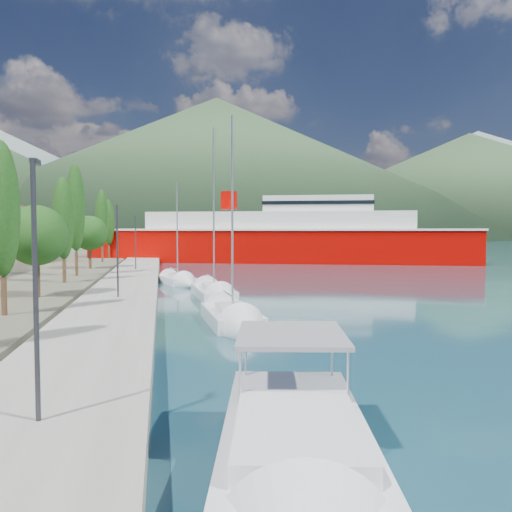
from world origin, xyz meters
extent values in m
plane|color=#194251|center=(0.00, 120.00, 0.00)|extent=(1400.00, 1400.00, 0.00)
cube|color=gray|center=(-9.00, 26.00, 0.40)|extent=(5.00, 88.00, 0.80)
cone|color=slate|center=(80.00, 680.00, 90.00)|extent=(760.00, 760.00, 180.00)
cone|color=slate|center=(420.00, 600.00, 70.00)|extent=(640.00, 640.00, 140.00)
cone|color=#2F492C|center=(40.00, 400.00, 57.50)|extent=(480.00, 480.00, 115.00)
cone|color=#2F492C|center=(260.00, 380.00, 45.00)|extent=(420.00, 420.00, 90.00)
cylinder|color=#47301E|center=(-14.38, 9.93, 1.72)|extent=(0.30, 0.30, 2.03)
ellipsoid|color=#1A4214|center=(-14.38, 9.93, 6.34)|extent=(1.80, 1.80, 7.21)
cylinder|color=#47301E|center=(-14.38, 17.18, 1.97)|extent=(0.36, 0.36, 2.54)
sphere|color=#1A4214|center=(-14.38, 17.18, 4.86)|extent=(4.06, 4.06, 4.06)
cylinder|color=#47301E|center=(-14.38, 26.68, 1.69)|extent=(0.30, 0.30, 1.99)
ellipsoid|color=#1A4214|center=(-14.38, 26.68, 6.22)|extent=(1.80, 1.80, 7.05)
cylinder|color=#47301E|center=(-14.38, 33.00, 1.91)|extent=(0.30, 0.30, 2.43)
ellipsoid|color=#1A4214|center=(-14.38, 33.00, 7.43)|extent=(1.80, 1.80, 8.60)
cylinder|color=#47301E|center=(-14.38, 42.52, 1.97)|extent=(0.36, 0.36, 2.54)
sphere|color=#1A4214|center=(-14.38, 42.52, 4.86)|extent=(4.06, 4.06, 4.06)
cylinder|color=#47301E|center=(-14.38, 55.04, 1.82)|extent=(0.30, 0.30, 2.25)
ellipsoid|color=#1A4214|center=(-14.38, 55.04, 6.93)|extent=(1.80, 1.80, 7.97)
cylinder|color=#47301E|center=(-14.38, 64.08, 1.73)|extent=(0.30, 0.30, 2.06)
ellipsoid|color=#1A4214|center=(-14.38, 64.08, 6.42)|extent=(1.80, 1.80, 7.32)
cylinder|color=#2D2D33|center=(-9.00, -6.26, 3.80)|extent=(0.12, 0.12, 6.00)
cube|color=#2D2D33|center=(-9.00, -6.01, 6.80)|extent=(0.15, 0.50, 0.12)
cylinder|color=#2D2D33|center=(-9.00, 15.54, 3.80)|extent=(0.12, 0.12, 6.00)
cube|color=#2D2D33|center=(-9.00, 15.79, 6.80)|extent=(0.15, 0.50, 0.12)
cylinder|color=#2D2D33|center=(-9.00, 39.01, 3.80)|extent=(0.12, 0.12, 6.00)
cube|color=#2D2D33|center=(-9.00, 39.26, 6.80)|extent=(0.15, 0.50, 0.12)
cube|color=black|center=(-3.58, -9.00, -0.05)|extent=(3.92, 7.16, 0.76)
cube|color=silver|center=(-3.58, -9.00, 0.81)|extent=(4.27, 7.56, 1.19)
cube|color=black|center=(-3.58, -9.00, 0.27)|extent=(4.34, 7.66, 0.24)
cube|color=silver|center=(-3.76, -9.84, 1.57)|extent=(2.94, 3.87, 0.43)
cube|color=slate|center=(-3.18, -7.13, 2.77)|extent=(3.05, 3.41, 0.11)
cube|color=silver|center=(-2.37, 8.97, 0.28)|extent=(2.91, 6.41, 1.00)
cube|color=silver|center=(-2.35, 8.55, 0.95)|extent=(1.68, 2.59, 0.39)
cylinder|color=silver|center=(-2.35, 8.55, 6.08)|extent=(0.12, 0.12, 10.59)
cone|color=silver|center=(-2.15, 4.96, 0.28)|extent=(2.73, 3.07, 2.56)
cube|color=silver|center=(-2.25, 20.05, 0.28)|extent=(3.04, 7.19, 0.99)
cube|color=silver|center=(-2.21, 19.59, 0.94)|extent=(1.72, 2.91, 0.39)
cylinder|color=silver|center=(-2.21, 19.59, 6.83)|extent=(0.12, 0.12, 12.12)
cone|color=silver|center=(-1.92, 15.57, 0.28)|extent=(2.77, 3.46, 2.53)
cube|color=silver|center=(-4.74, 30.53, 0.25)|extent=(3.73, 5.77, 0.91)
cube|color=silver|center=(-4.64, 30.19, 0.86)|extent=(1.94, 2.44, 0.36)
cylinder|color=silver|center=(-4.64, 30.19, 5.28)|extent=(0.12, 0.12, 9.14)
cone|color=silver|center=(-3.78, 27.26, 0.25)|extent=(2.94, 3.04, 2.34)
cube|color=#AE0300|center=(12.97, 61.77, 2.32)|extent=(61.91, 31.85, 5.90)
cube|color=silver|center=(12.97, 61.77, 5.27)|extent=(62.44, 32.35, 0.32)
cube|color=silver|center=(12.97, 61.77, 6.53)|extent=(43.29, 23.65, 3.16)
cube|color=silver|center=(18.95, 59.72, 9.38)|extent=(18.73, 12.98, 2.53)
cylinder|color=#AE0300|center=(5.00, 64.52, 10.12)|extent=(2.74, 2.74, 2.95)
camera|label=1|loc=(-6.16, -18.36, 5.23)|focal=35.00mm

